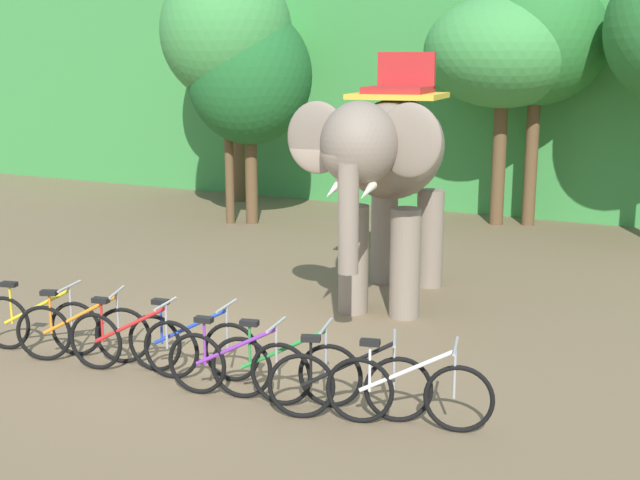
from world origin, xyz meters
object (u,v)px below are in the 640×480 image
Objects in this scene: tree_far_right at (504,53)px; elephant at (390,161)px; tree_far_left at (250,77)px; bike_red at (132,343)px; bike_yellow at (40,323)px; bike_purple at (238,366)px; bike_green at (285,369)px; tree_center_left at (537,42)px; tree_center at (236,54)px; tree_right at (226,33)px; bike_orange at (83,332)px; bike_black at (349,385)px; bike_blue at (192,345)px; bike_white at (408,392)px.

tree_far_right is 1.20× the size of elephant.
tree_far_left reaches higher than bike_red.
bike_purple is at bearing -2.02° from bike_yellow.
tree_center_left is at bearing 90.30° from bike_green.
tree_center is 3.18m from tree_far_left.
elephant is at bearing 69.11° from bike_red.
bike_purple is at bearing -56.15° from tree_right.
tree_center_left is (6.12, 2.94, -0.20)m from tree_right.
bike_orange is 1.00× the size of bike_black.
tree_center_left is at bearing 83.36° from bike_blue.
tree_far_left is at bearing 123.91° from bike_green.
tree_center is 12.93m from bike_red.
tree_center reaches higher than elephant.
bike_yellow is at bearing -104.38° from tree_far_right.
tree_right is at bearing 107.48° from bike_yellow.
bike_green is at bearing -89.70° from tree_center_left.
elephant is at bearing -87.90° from tree_far_right.
elephant reaches higher than bike_orange.
tree_center_left is 7.51m from elephant.
bike_green is at bearing -86.25° from tree_far_right.
tree_far_right is (6.96, -0.03, 0.01)m from tree_center.
bike_yellow is (2.19, -8.59, -2.92)m from tree_far_left.
tree_far_right is at bearing 25.95° from tree_far_left.
tree_center is 3.01× the size of bike_red.
bike_purple is (5.24, -8.70, -2.92)m from tree_far_left.
bike_white is (9.10, -10.99, -3.43)m from tree_center.
tree_center_left reaches higher than bike_red.
tree_far_left is at bearing -154.05° from tree_far_right.
tree_far_right is 11.90m from bike_yellow.
bike_blue is (0.67, 0.26, 0.00)m from bike_red.
bike_red is at bearing -62.99° from tree_center.
tree_center_left is at bearing 94.40° from bike_black.
bike_yellow is 0.99× the size of bike_purple.
bike_red is at bearing -2.59° from bike_orange.
tree_far_right reaches higher than tree_far_left.
tree_right reaches higher than bike_purple.
elephant is (-0.40, -7.27, -1.85)m from tree_center_left.
bike_purple is (5.68, -8.47, -3.87)m from tree_right.
bike_yellow is at bearing 177.98° from bike_purple.
bike_black is (8.49, -11.10, -3.43)m from tree_center.
elephant reaches higher than bike_black.
bike_purple is at bearing -57.27° from tree_center.
bike_red is at bearing -110.89° from elephant.
tree_far_left is at bearing 117.69° from bike_blue.
bike_yellow is at bearing 179.74° from bike_orange.
elephant is (0.26, -7.00, -1.62)m from tree_far_right.
bike_blue is 1.00× the size of bike_purple.
tree_far_right reaches higher than elephant.
bike_white is (1.88, -3.96, -1.82)m from elephant.
tree_far_left is (1.94, -2.47, -0.51)m from tree_center.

